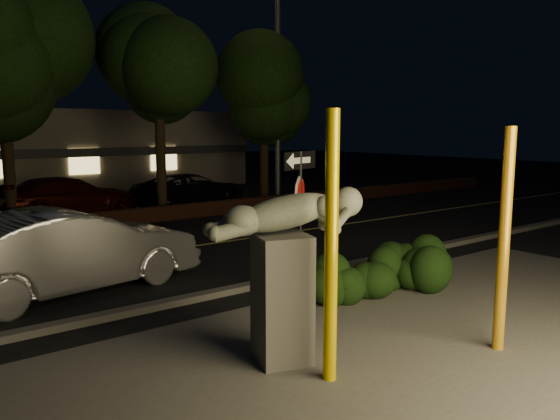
# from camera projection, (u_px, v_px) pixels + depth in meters

# --- Properties ---
(ground) EXTENTS (90.00, 90.00, 0.00)m
(ground) POSITION_uv_depth(u_px,v_px,m) (126.00, 233.00, 16.46)
(ground) COLOR black
(ground) RESTS_ON ground
(patio) EXTENTS (14.00, 6.00, 0.02)m
(patio) POSITION_uv_depth(u_px,v_px,m) (421.00, 348.00, 7.81)
(patio) COLOR #4C4944
(patio) RESTS_ON ground
(road) EXTENTS (80.00, 8.00, 0.01)m
(road) POSITION_uv_depth(u_px,v_px,m) (171.00, 250.00, 14.10)
(road) COLOR black
(road) RESTS_ON ground
(lane_marking) EXTENTS (80.00, 0.12, 0.00)m
(lane_marking) POSITION_uv_depth(u_px,v_px,m) (171.00, 249.00, 14.10)
(lane_marking) COLOR #CABB50
(lane_marking) RESTS_ON road
(curb) EXTENTS (80.00, 0.25, 0.12)m
(curb) POSITION_uv_depth(u_px,v_px,m) (263.00, 283.00, 10.87)
(curb) COLOR #4C4944
(curb) RESTS_ON ground
(brick_wall) EXTENTS (40.00, 0.35, 0.50)m
(brick_wall) POSITION_uv_depth(u_px,v_px,m) (111.00, 219.00, 17.45)
(brick_wall) COLOR #4F2519
(brick_wall) RESTS_ON ground
(parking_lot) EXTENTS (40.00, 12.00, 0.01)m
(parking_lot) POSITION_uv_depth(u_px,v_px,m) (60.00, 206.00, 21.97)
(parking_lot) COLOR black
(parking_lot) RESTS_ON ground
(building) EXTENTS (22.00, 10.20, 4.00)m
(building) POSITION_uv_depth(u_px,v_px,m) (13.00, 150.00, 27.95)
(building) COLOR #6E6658
(building) RESTS_ON ground
(tree_far_c) EXTENTS (4.80, 4.80, 7.84)m
(tree_far_c) POSITION_uv_depth(u_px,v_px,m) (157.00, 56.00, 19.32)
(tree_far_c) COLOR black
(tree_far_c) RESTS_ON ground
(tree_far_d) EXTENTS (4.40, 4.40, 7.42)m
(tree_far_d) POSITION_uv_depth(u_px,v_px,m) (264.00, 73.00, 22.74)
(tree_far_d) COLOR black
(tree_far_d) RESTS_ON ground
(yellow_pole_left) EXTENTS (0.17, 0.17, 3.35)m
(yellow_pole_left) POSITION_uv_depth(u_px,v_px,m) (331.00, 249.00, 6.58)
(yellow_pole_left) COLOR #FCD003
(yellow_pole_left) RESTS_ON ground
(yellow_pole_right) EXTENTS (0.16, 0.16, 3.15)m
(yellow_pole_right) POSITION_uv_depth(u_px,v_px,m) (504.00, 241.00, 7.53)
(yellow_pole_right) COLOR orange
(yellow_pole_right) RESTS_ON ground
(signpost) EXTENTS (0.89, 0.31, 2.75)m
(signpost) POSITION_uv_depth(u_px,v_px,m) (300.00, 199.00, 9.03)
(signpost) COLOR black
(signpost) RESTS_ON ground
(sculpture) EXTENTS (2.17, 1.16, 2.34)m
(sculpture) POSITION_uv_depth(u_px,v_px,m) (285.00, 257.00, 7.18)
(sculpture) COLOR #4C4944
(sculpture) RESTS_ON ground
(hedge_center) EXTENTS (1.85, 1.19, 0.89)m
(hedge_center) POSITION_uv_depth(u_px,v_px,m) (347.00, 278.00, 9.87)
(hedge_center) COLOR black
(hedge_center) RESTS_ON ground
(hedge_right) EXTENTS (1.62, 0.90, 1.05)m
(hedge_right) POSITION_uv_depth(u_px,v_px,m) (384.00, 261.00, 10.76)
(hedge_right) COLOR black
(hedge_right) RESTS_ON ground
(hedge_far_right) EXTENTS (1.61, 1.28, 0.97)m
(hedge_far_right) POSITION_uv_depth(u_px,v_px,m) (434.00, 263.00, 10.75)
(hedge_far_right) COLOR black
(hedge_far_right) RESTS_ON ground
(streetlight) EXTENTS (1.58, 0.89, 11.21)m
(streetlight) POSITION_uv_depth(u_px,v_px,m) (275.00, 39.00, 21.99)
(streetlight) COLOR #525157
(streetlight) RESTS_ON ground
(silver_sedan) EXTENTS (5.11, 2.49, 1.61)m
(silver_sedan) POSITION_uv_depth(u_px,v_px,m) (71.00, 251.00, 10.38)
(silver_sedan) COLOR #B7B6BB
(silver_sedan) RESTS_ON ground
(parked_car_darkred) EXTENTS (5.15, 2.73, 1.42)m
(parked_car_darkred) POSITION_uv_depth(u_px,v_px,m) (68.00, 197.00, 19.35)
(parked_car_darkred) COLOR #3F0C08
(parked_car_darkred) RESTS_ON ground
(parked_car_dark) EXTENTS (4.94, 2.78, 1.30)m
(parked_car_dark) POSITION_uv_depth(u_px,v_px,m) (191.00, 189.00, 22.16)
(parked_car_dark) COLOR black
(parked_car_dark) RESTS_ON ground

